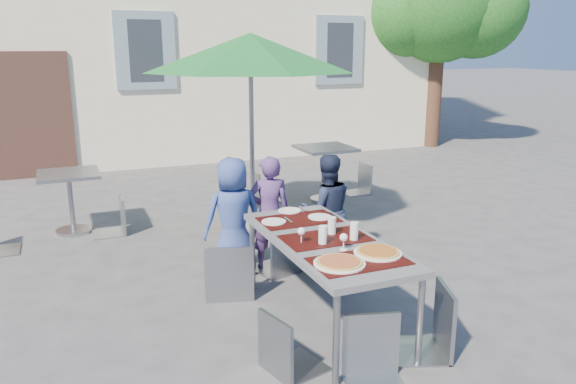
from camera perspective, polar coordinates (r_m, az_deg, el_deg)
name	(u,v)px	position (r m, az deg, el deg)	size (l,w,h in m)	color
ground	(323,364)	(4.34, 3.58, -17.06)	(90.00, 90.00, 0.00)	#404042
tree	(441,1)	(13.63, 15.24, 18.19)	(3.60, 3.00, 4.70)	#452B1D
dining_table	(325,245)	(4.64, 3.83, -5.36)	(0.80, 1.85, 0.76)	#434448
pizza_near_left	(339,263)	(4.08, 5.25, -7.15)	(0.38, 0.38, 0.03)	white
pizza_near_right	(378,252)	(4.32, 9.12, -6.04)	(0.37, 0.37, 0.03)	white
glassware	(334,232)	(4.55, 4.65, -4.03)	(0.49, 0.43, 0.15)	silver
place_settings	(295,216)	(5.17, 0.71, -2.47)	(0.70, 0.52, 0.01)	white
child_0	(233,217)	(5.66, -5.59, -2.57)	(0.60, 0.39, 1.23)	#32488A
child_1	(269,213)	(5.82, -1.91, -2.14)	(0.44, 0.29, 1.20)	#4F336A
child_2	(326,210)	(5.93, 3.92, -1.87)	(0.58, 0.34, 1.20)	#1C243E
chair_0	(228,237)	(5.15, -6.10, -4.58)	(0.55, 0.55, 1.01)	gray
chair_1	(283,214)	(5.68, -0.54, -2.29)	(0.59, 0.59, 1.06)	gray
chair_2	(338,221)	(5.64, 5.09, -2.98)	(0.46, 0.46, 0.99)	gray
chair_3	(286,308)	(4.00, -0.23, -11.67)	(0.48, 0.47, 0.87)	gray
chair_4	(433,280)	(4.35, 14.55, -8.64)	(0.58, 0.58, 1.01)	gray
chair_5	(376,313)	(3.91, 8.96, -12.06)	(0.50, 0.51, 0.92)	gray
patio_umbrella	(250,54)	(6.73, -3.84, 13.79)	(2.51, 2.51, 2.43)	#A5A9AD
cafe_table_0	(70,191)	(7.46, -21.27, 0.10)	(0.72, 0.72, 0.77)	#A5A9AD
bg_chair_r_0	(113,194)	(7.26, -17.34, -0.19)	(0.40, 0.39, 0.88)	gray
cafe_table_1	(325,162)	(8.42, 3.81, 3.07)	(0.78, 0.78, 0.83)	#A5A9AD
bg_chair_l_1	(261,168)	(8.45, -2.72, 2.41)	(0.39, 0.39, 0.86)	#92989E
bg_chair_r_1	(361,161)	(8.97, 7.39, 3.14)	(0.41, 0.40, 0.89)	#93999E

